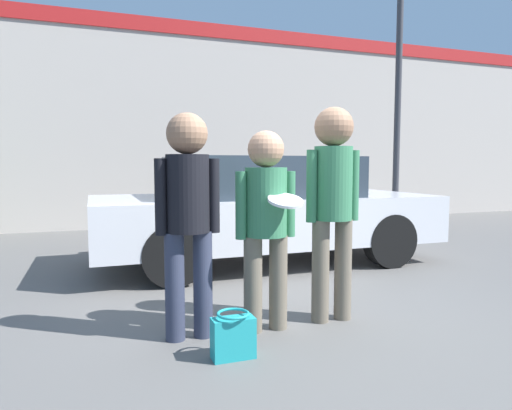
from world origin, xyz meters
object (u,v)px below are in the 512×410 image
handbag (233,336)px  person_middle_with_frisbee (266,214)px  person_right (333,193)px  parked_car_near (264,208)px  person_left (188,206)px  street_lamp (408,61)px

handbag → person_middle_with_frisbee: bearing=46.6°
person_right → parked_car_near: bearing=83.1°
person_left → handbag: (0.21, -0.47, -0.88)m
person_left → parked_car_near: size_ratio=0.38×
person_middle_with_frisbee → parked_car_near: 2.62m
person_right → person_left: bearing=179.6°
parked_car_near → street_lamp: 4.53m
person_middle_with_frisbee → handbag: (-0.41, -0.44, -0.80)m
person_middle_with_frisbee → street_lamp: bearing=41.8°
street_lamp → parked_car_near: bearing=-157.1°
street_lamp → handbag: size_ratio=16.27×
person_left → handbag: person_left is taller
person_middle_with_frisbee → person_right: size_ratio=0.88×
person_middle_with_frisbee → parked_car_near: person_middle_with_frisbee is taller
person_left → handbag: size_ratio=5.30×
handbag → person_right: bearing=24.3°
person_right → parked_car_near: (0.29, 2.42, -0.36)m
person_right → handbag: bearing=-155.7°
parked_car_near → handbag: 3.23m
person_middle_with_frisbee → handbag: size_ratio=4.93×
person_right → street_lamp: size_ratio=0.34×
person_left → parked_car_near: bearing=57.5°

